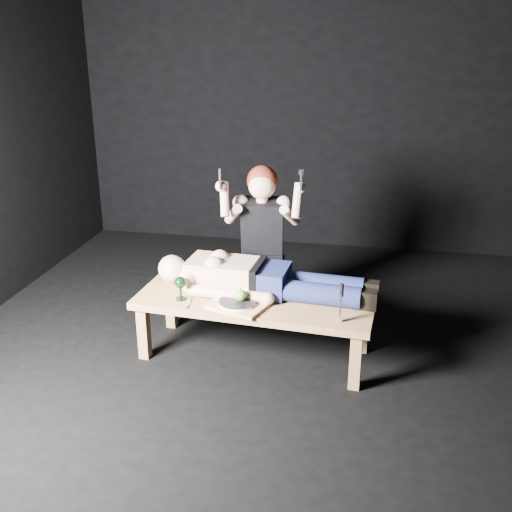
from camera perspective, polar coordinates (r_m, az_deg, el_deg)
name	(u,v)px	position (r m, az deg, el deg)	size (l,w,h in m)	color
ground	(281,358)	(4.44, 2.37, -9.57)	(5.00, 5.00, 0.00)	black
back_wall	(320,105)	(6.35, 6.10, 14.02)	(5.00, 5.00, 0.00)	black
table	(255,327)	(4.37, -0.13, -6.67)	(1.67, 0.63, 0.45)	#B38053
lying_man	(266,276)	(4.31, 0.93, -1.85)	(1.68, 0.51, 0.27)	#DCAD92
kneeling_woman	(263,240)	(4.79, 0.66, 1.50)	(0.70, 0.79, 1.32)	black
serving_tray	(237,305)	(4.14, -1.78, -4.67)	(0.38, 0.27, 0.02)	tan
plate	(237,302)	(4.13, -1.78, -4.41)	(0.25, 0.25, 0.02)	white
apple	(241,295)	(4.12, -1.47, -3.73)	(0.08, 0.08, 0.08)	#578E2C
goblet	(180,288)	(4.25, -7.14, -3.02)	(0.08, 0.08, 0.17)	black
fork_flat	(189,303)	(4.21, -6.36, -4.47)	(0.02, 0.18, 0.01)	#B2B2B7
knife_flat	(255,309)	(4.11, -0.12, -4.98)	(0.02, 0.18, 0.01)	#B2B2B7
spoon_flat	(248,305)	(4.17, -0.76, -4.62)	(0.02, 0.18, 0.01)	#B2B2B7
carving_knife	(341,303)	(3.93, 8.03, -4.42)	(0.03, 0.04, 0.27)	#B2B2B7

